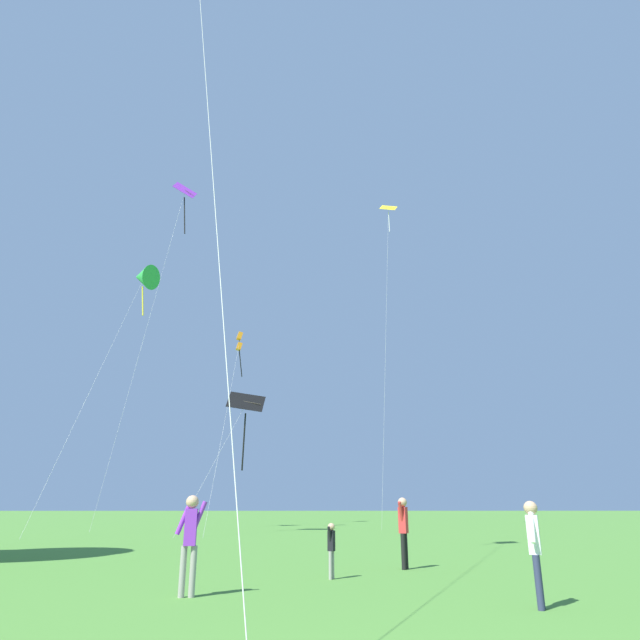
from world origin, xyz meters
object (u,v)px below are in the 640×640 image
at_px(kite_green_small, 143,277).
at_px(person_in_blue_jacket, 403,526).
at_px(kite_black_large, 245,417).
at_px(person_in_red_shirt, 534,543).
at_px(person_child_small, 331,545).
at_px(person_near_tree, 190,535).
at_px(kite_orange_box, 239,343).
at_px(kite_yellow_diamond, 388,224).
at_px(kite_purple_streamer, 183,205).

bearing_deg(kite_green_small, person_in_blue_jacket, -57.72).
relative_size(kite_black_large, person_in_red_shirt, 5.45).
xyz_separation_m(person_child_small, person_near_tree, (-2.78, -2.63, 0.35)).
xyz_separation_m(kite_orange_box, person_child_small, (6.15, -29.59, -13.33)).
bearing_deg(kite_yellow_diamond, kite_orange_box, -170.99).
xyz_separation_m(kite_green_small, kite_black_large, (8.60, -2.54, -11.14)).
relative_size(kite_purple_streamer, kite_green_small, 1.58).
relative_size(kite_purple_streamer, person_in_blue_jacket, 17.04).
bearing_deg(person_near_tree, kite_green_small, 110.06).
height_order(kite_yellow_diamond, kite_green_small, kite_yellow_diamond).
distance_m(kite_black_large, person_in_blue_jacket, 23.82).
distance_m(kite_yellow_diamond, kite_purple_streamer, 19.08).
relative_size(kite_green_small, person_in_red_shirt, 11.67).
xyz_separation_m(kite_green_small, person_in_blue_jacket, (15.47, -24.48, -17.37)).
xyz_separation_m(kite_purple_streamer, kite_black_large, (7.46, -8.33, -20.90)).
distance_m(kite_black_large, person_near_tree, 27.43).
xyz_separation_m(kite_black_large, person_in_blue_jacket, (6.86, -21.94, -6.23)).
distance_m(kite_orange_box, kite_black_large, 8.86).
distance_m(kite_green_small, person_child_small, 34.62).
distance_m(kite_yellow_diamond, person_in_red_shirt, 43.66).
relative_size(person_in_blue_jacket, person_near_tree, 1.01).
bearing_deg(kite_black_large, kite_green_small, 163.57).
distance_m(kite_purple_streamer, person_in_blue_jacket, 43.10).
bearing_deg(kite_black_large, person_near_tree, -85.60).
bearing_deg(person_near_tree, person_child_small, 43.48).
distance_m(kite_green_small, person_in_blue_jacket, 33.77).
distance_m(kite_green_small, person_in_red_shirt, 38.94).
bearing_deg(kite_green_small, person_child_small, -63.15).
height_order(kite_purple_streamer, kite_orange_box, kite_purple_streamer).
bearing_deg(kite_yellow_diamond, person_in_red_shirt, -95.45).
height_order(kite_purple_streamer, kite_green_small, kite_purple_streamer).
bearing_deg(kite_black_large, kite_purple_streamer, 131.87).
bearing_deg(kite_orange_box, kite_black_large, -76.69).
bearing_deg(person_near_tree, person_in_red_shirt, -13.00).
xyz_separation_m(person_in_blue_jacket, person_child_small, (-2.03, -2.05, -0.36)).
xyz_separation_m(kite_black_large, person_in_red_shirt, (8.07, -28.02, -6.31)).
distance_m(kite_green_small, kite_black_large, 14.30).
bearing_deg(kite_yellow_diamond, kite_purple_streamer, 177.88).
relative_size(kite_yellow_diamond, kite_orange_box, 1.90).
xyz_separation_m(kite_yellow_diamond, person_child_small, (-6.64, -31.62, -25.27)).
height_order(kite_yellow_diamond, person_child_small, kite_yellow_diamond).
distance_m(kite_yellow_diamond, person_child_small, 41.02).
relative_size(kite_green_small, kite_black_large, 2.14).
height_order(kite_black_large, person_in_blue_jacket, kite_black_large).
bearing_deg(kite_yellow_diamond, person_child_small, -101.86).
height_order(kite_purple_streamer, person_child_small, kite_purple_streamer).
bearing_deg(person_near_tree, kite_yellow_diamond, 74.62).
bearing_deg(kite_green_small, kite_orange_box, 22.81).
xyz_separation_m(kite_orange_box, person_near_tree, (3.37, -32.23, -12.98)).
distance_m(kite_yellow_diamond, person_near_tree, 43.39).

